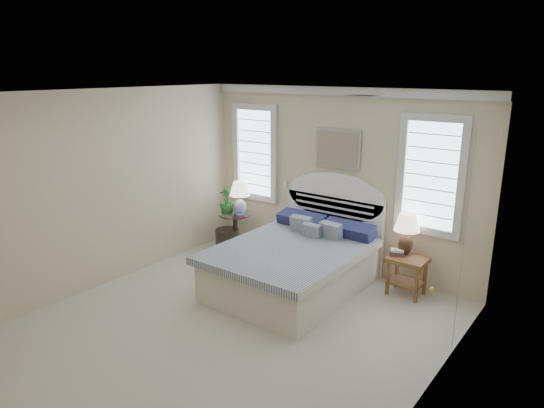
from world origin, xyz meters
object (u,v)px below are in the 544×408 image
(lamp_left, at_px, (240,194))
(floor_pot, at_px, (227,239))
(bed, at_px, (297,261))
(lamp_right, at_px, (407,229))
(nightstand_right, at_px, (407,268))
(side_table_left, at_px, (235,228))

(lamp_left, bearing_deg, floor_pot, -147.86)
(bed, distance_m, floor_pot, 1.84)
(lamp_left, distance_m, lamp_right, 2.78)
(lamp_left, xyz_separation_m, lamp_right, (2.77, 0.20, -0.09))
(bed, height_order, floor_pot, bed)
(bed, xyz_separation_m, lamp_left, (-1.57, 0.62, 0.58))
(nightstand_right, distance_m, lamp_left, 2.92)
(bed, height_order, side_table_left, bed)
(lamp_right, bearing_deg, lamp_left, -175.95)
(nightstand_right, distance_m, floor_pot, 3.07)
(nightstand_right, xyz_separation_m, floor_pot, (-3.06, -0.19, -0.21))
(lamp_right, bearing_deg, bed, -145.77)
(nightstand_right, bearing_deg, bed, -151.97)
(side_table_left, xyz_separation_m, lamp_right, (2.86, 0.23, 0.49))
(floor_pot, bearing_deg, lamp_left, 32.14)
(floor_pot, height_order, lamp_right, lamp_right)
(side_table_left, distance_m, nightstand_right, 2.95)
(floor_pot, relative_size, lamp_left, 0.71)
(bed, bearing_deg, lamp_left, 158.26)
(side_table_left, xyz_separation_m, lamp_left, (0.08, 0.03, 0.58))
(bed, xyz_separation_m, floor_pot, (-1.76, 0.50, -0.21))
(bed, xyz_separation_m, side_table_left, (-1.65, 0.59, 0.00))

